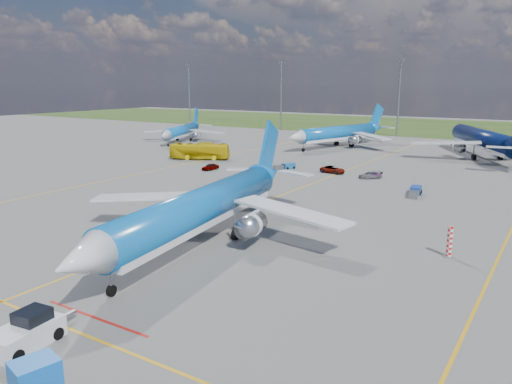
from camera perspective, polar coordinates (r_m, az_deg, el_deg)
The scene contains 17 objects.
ground at distance 54.39m, azimuth -8.75°, elevation -4.78°, with size 400.00×400.00×0.00m, color #5D5D5A.
grass_strip at distance 192.72m, azimuth 22.12°, elevation 6.80°, with size 400.00×80.00×0.01m, color #2D4719.
taxiway_lines at distance 76.62m, azimuth 5.04°, elevation 0.38°, with size 60.25×160.00×0.02m.
floodlight_masts at distance 150.97m, azimuth 23.43°, elevation 10.16°, with size 202.20×0.50×22.70m.
warning_post at distance 49.85m, azimuth 21.26°, elevation -5.31°, with size 0.50×0.50×3.00m, color red.
bg_jet_nw at distance 138.80m, azimuth -8.48°, elevation 5.72°, with size 24.52×32.18×8.43m, color #0C60B3, non-canonical shape.
bg_jet_nnw at distance 127.50m, azimuth 9.30°, elevation 5.10°, with size 29.24×38.38×10.05m, color #0C60B3, non-canonical shape.
bg_jet_n at distance 118.17m, azimuth 24.40°, elevation 3.58°, with size 33.40×43.84×11.48m, color #081543, non-canonical shape.
main_airliner at distance 51.01m, azimuth -6.23°, elevation -5.87°, with size 31.60×41.47×10.86m, color #0C60B3, non-canonical shape.
pushback_tug at distance 35.02m, azimuth -24.71°, elevation -14.36°, with size 2.80×6.35×2.12m.
uld_container at distance 30.13m, azimuth -23.90°, elevation -18.74°, with size 1.81×2.26×1.81m, color blue.
apron_bus at distance 106.04m, azimuth -6.45°, elevation 4.67°, with size 2.92×12.47×3.47m, color #D9BC0C.
service_car_a at distance 92.92m, azimuth -5.25°, elevation 2.88°, with size 1.42×3.54×1.20m, color #999999.
service_car_b at distance 90.51m, azimuth 8.75°, elevation 2.56°, with size 2.11×4.57×1.27m, color #999999.
service_car_c at distance 86.64m, azimuth 12.93°, elevation 1.90°, with size 1.61×3.97×1.15m, color #999999.
baggage_tug_w at distance 75.40m, azimuth 17.71°, elevation 0.04°, with size 2.14×5.17×1.13m.
baggage_tug_c at distance 93.72m, azimuth 3.34°, elevation 2.92°, with size 2.96×4.63×1.02m.
Camera 1 is at (34.44, -38.94, 15.99)m, focal length 35.00 mm.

